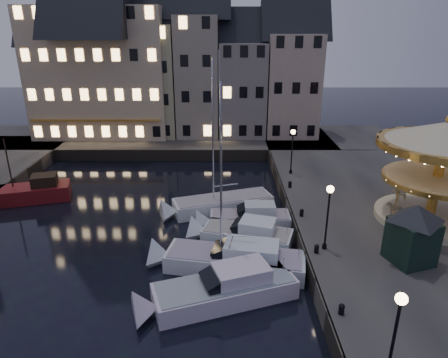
{
  "coord_description": "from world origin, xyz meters",
  "views": [
    {
      "loc": [
        1.06,
        -20.45,
        14.09
      ],
      "look_at": [
        1.0,
        8.0,
        3.2
      ],
      "focal_mm": 32.0,
      "sensor_mm": 36.0,
      "label": 1
    }
  ],
  "objects_px": {
    "streetlamp_a": "(396,327)",
    "bollard_b": "(317,248)",
    "motorboat_e": "(244,220)",
    "bollard_a": "(342,309)",
    "motorboat_d": "(241,235)",
    "motorboat_f": "(216,205)",
    "red_fishing_boat": "(29,193)",
    "streetlamp_b": "(328,208)",
    "ticket_kiosk": "(415,224)",
    "carousel": "(442,153)",
    "motorboat_c": "(228,259)",
    "motorboat_b": "(218,291)",
    "bollard_d": "(290,184)",
    "streetlamp_c": "(292,145)",
    "bollard_c": "(302,212)"
  },
  "relations": [
    {
      "from": "motorboat_c",
      "to": "motorboat_f",
      "type": "xyz_separation_m",
      "value": [
        -0.92,
        8.35,
        -0.15
      ]
    },
    {
      "from": "streetlamp_a",
      "to": "carousel",
      "type": "bearing_deg",
      "value": 59.1
    },
    {
      "from": "streetlamp_a",
      "to": "bollard_b",
      "type": "relative_size",
      "value": 7.32
    },
    {
      "from": "bollard_a",
      "to": "bollard_d",
      "type": "relative_size",
      "value": 1.0
    },
    {
      "from": "bollard_c",
      "to": "motorboat_b",
      "type": "bearing_deg",
      "value": -126.82
    },
    {
      "from": "bollard_d",
      "to": "motorboat_f",
      "type": "height_order",
      "value": "motorboat_f"
    },
    {
      "from": "bollard_b",
      "to": "carousel",
      "type": "height_order",
      "value": "carousel"
    },
    {
      "from": "bollard_b",
      "to": "motorboat_e",
      "type": "bearing_deg",
      "value": 125.68
    },
    {
      "from": "bollard_d",
      "to": "streetlamp_b",
      "type": "bearing_deg",
      "value": -86.57
    },
    {
      "from": "streetlamp_a",
      "to": "streetlamp_c",
      "type": "bearing_deg",
      "value": 90.0
    },
    {
      "from": "streetlamp_a",
      "to": "motorboat_b",
      "type": "bearing_deg",
      "value": 134.51
    },
    {
      "from": "motorboat_f",
      "to": "red_fishing_boat",
      "type": "distance_m",
      "value": 16.27
    },
    {
      "from": "streetlamp_b",
      "to": "motorboat_b",
      "type": "bearing_deg",
      "value": -152.5
    },
    {
      "from": "motorboat_b",
      "to": "motorboat_e",
      "type": "distance_m",
      "value": 8.77
    },
    {
      "from": "bollard_a",
      "to": "streetlamp_b",
      "type": "bearing_deg",
      "value": 84.29
    },
    {
      "from": "motorboat_f",
      "to": "bollard_a",
      "type": "bearing_deg",
      "value": -66.08
    },
    {
      "from": "streetlamp_c",
      "to": "bollard_c",
      "type": "bearing_deg",
      "value": -93.81
    },
    {
      "from": "streetlamp_b",
      "to": "ticket_kiosk",
      "type": "height_order",
      "value": "streetlamp_b"
    },
    {
      "from": "bollard_a",
      "to": "motorboat_c",
      "type": "height_order",
      "value": "motorboat_c"
    },
    {
      "from": "bollard_b",
      "to": "red_fishing_boat",
      "type": "relative_size",
      "value": 0.08
    },
    {
      "from": "motorboat_b",
      "to": "ticket_kiosk",
      "type": "distance_m",
      "value": 11.63
    },
    {
      "from": "motorboat_f",
      "to": "red_fishing_boat",
      "type": "relative_size",
      "value": 1.65
    },
    {
      "from": "bollard_c",
      "to": "bollard_d",
      "type": "bearing_deg",
      "value": 90.0
    },
    {
      "from": "bollard_c",
      "to": "streetlamp_b",
      "type": "bearing_deg",
      "value": -82.41
    },
    {
      "from": "bollard_d",
      "to": "motorboat_d",
      "type": "bearing_deg",
      "value": -121.62
    },
    {
      "from": "bollard_c",
      "to": "motorboat_c",
      "type": "distance_m",
      "value": 7.21
    },
    {
      "from": "motorboat_b",
      "to": "carousel",
      "type": "distance_m",
      "value": 17.48
    },
    {
      "from": "motorboat_d",
      "to": "ticket_kiosk",
      "type": "height_order",
      "value": "ticket_kiosk"
    },
    {
      "from": "motorboat_e",
      "to": "red_fishing_boat",
      "type": "distance_m",
      "value": 18.94
    },
    {
      "from": "carousel",
      "to": "bollard_a",
      "type": "bearing_deg",
      "value": -131.97
    },
    {
      "from": "streetlamp_c",
      "to": "motorboat_d",
      "type": "relative_size",
      "value": 0.58
    },
    {
      "from": "motorboat_b",
      "to": "motorboat_c",
      "type": "distance_m",
      "value": 3.15
    },
    {
      "from": "bollard_c",
      "to": "red_fishing_boat",
      "type": "height_order",
      "value": "red_fishing_boat"
    },
    {
      "from": "streetlamp_b",
      "to": "motorboat_d",
      "type": "xyz_separation_m",
      "value": [
        -5.01,
        2.83,
        -3.38
      ]
    },
    {
      "from": "streetlamp_b",
      "to": "bollard_c",
      "type": "bearing_deg",
      "value": 97.59
    },
    {
      "from": "streetlamp_b",
      "to": "motorboat_e",
      "type": "relative_size",
      "value": 0.6
    },
    {
      "from": "bollard_b",
      "to": "ticket_kiosk",
      "type": "bearing_deg",
      "value": -10.08
    },
    {
      "from": "motorboat_c",
      "to": "motorboat_d",
      "type": "bearing_deg",
      "value": 73.96
    },
    {
      "from": "motorboat_b",
      "to": "ticket_kiosk",
      "type": "xyz_separation_m",
      "value": [
        11.05,
        1.97,
        3.07
      ]
    },
    {
      "from": "motorboat_e",
      "to": "motorboat_f",
      "type": "distance_m",
      "value": 3.58
    },
    {
      "from": "bollard_c",
      "to": "carousel",
      "type": "bearing_deg",
      "value": -3.5
    },
    {
      "from": "bollard_a",
      "to": "motorboat_d",
      "type": "relative_size",
      "value": 0.08
    },
    {
      "from": "motorboat_e",
      "to": "ticket_kiosk",
      "type": "distance_m",
      "value": 11.76
    },
    {
      "from": "bollard_b",
      "to": "red_fishing_boat",
      "type": "distance_m",
      "value": 24.78
    },
    {
      "from": "motorboat_d",
      "to": "ticket_kiosk",
      "type": "bearing_deg",
      "value": -23.95
    },
    {
      "from": "bollard_c",
      "to": "ticket_kiosk",
      "type": "relative_size",
      "value": 0.14
    },
    {
      "from": "bollard_a",
      "to": "motorboat_d",
      "type": "bearing_deg",
      "value": 116.56
    },
    {
      "from": "red_fishing_boat",
      "to": "ticket_kiosk",
      "type": "relative_size",
      "value": 1.8
    },
    {
      "from": "streetlamp_b",
      "to": "motorboat_b",
      "type": "distance_m",
      "value": 8.07
    },
    {
      "from": "bollard_c",
      "to": "motorboat_f",
      "type": "relative_size",
      "value": 0.05
    }
  ]
}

